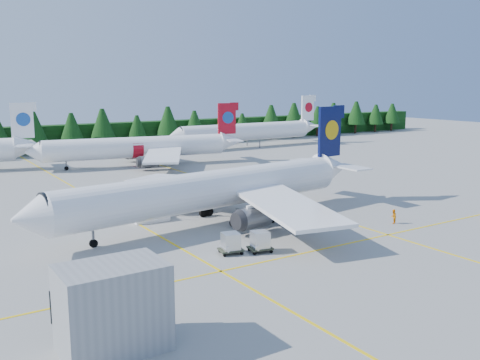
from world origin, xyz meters
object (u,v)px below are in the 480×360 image
airliner_navy (204,191)px  airstairs (149,214)px  service_truck (266,211)px  airliner_red (133,148)px

airliner_navy → airstairs: (-4.39, 5.00, -2.94)m
service_truck → airstairs: bearing=135.4°
service_truck → airliner_red: bearing=76.9°
airliner_red → airstairs: 41.39m
airliner_navy → service_truck: bearing=-28.4°
airliner_navy → airstairs: airliner_navy is taller
airliner_red → service_truck: bearing=-83.2°
airstairs → service_truck: airstairs is taller
airstairs → airliner_red: bearing=73.5°
airliner_navy → service_truck: (6.47, -2.57, -2.49)m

